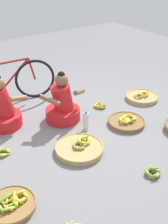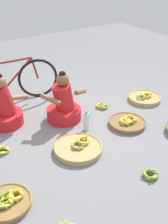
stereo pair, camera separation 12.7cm
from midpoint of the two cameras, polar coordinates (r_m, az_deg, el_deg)
ground_plane at (r=4.11m, az=-0.65°, el=-3.08°), size 10.00×10.00×0.00m
vendor_woman_front at (r=4.18m, az=-3.28°, el=1.47°), size 0.75×0.52×0.78m
vendor_woman_behind at (r=4.20m, az=-15.13°, el=0.65°), size 0.71×0.53×0.80m
bicycle_leaning at (r=4.84m, az=-14.61°, el=6.06°), size 1.66×0.48×0.73m
banana_basket_front_right at (r=3.62m, az=-0.18°, el=-7.35°), size 0.63×0.63×0.14m
banana_basket_near_bicycle at (r=3.05m, az=-14.18°, el=-17.34°), size 0.51×0.51×0.13m
banana_basket_back_left at (r=4.19m, az=9.64°, el=-2.14°), size 0.55×0.55×0.14m
banana_basket_mid_right at (r=4.95m, az=12.92°, el=2.80°), size 0.56×0.56×0.14m
loose_bananas_front_center at (r=3.36m, az=14.41°, el=-12.21°), size 0.20×0.21×0.09m
loose_bananas_near_vendor at (r=3.74m, az=-15.36°, el=-7.60°), size 0.19×0.20×0.09m
loose_bananas_back_center at (r=4.61m, az=4.41°, el=1.20°), size 0.18×0.22×0.08m
water_bottle at (r=3.97m, az=1.35°, el=-1.97°), size 0.08×0.08×0.29m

